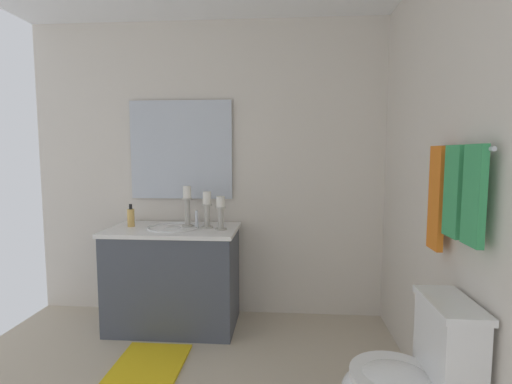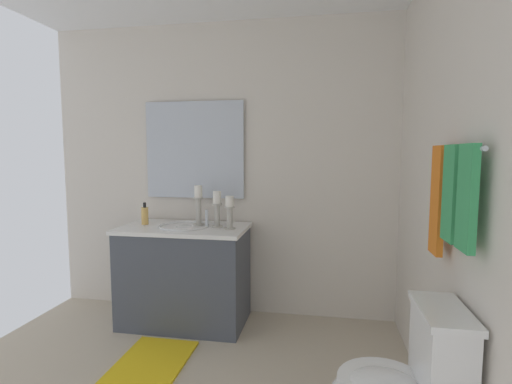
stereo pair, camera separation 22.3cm
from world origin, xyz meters
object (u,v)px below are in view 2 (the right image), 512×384
Objects in this scene: soap_bottle at (145,215)px; towel_near_vanity at (437,200)px; towel_center at (451,193)px; bath_mat at (152,362)px; candle_holder_mid at (199,204)px; candle_holder_short at (217,208)px; mirror at (194,150)px; towel_bar at (458,149)px; vanity_cabinet at (185,275)px; sink_basin at (184,231)px; towel_near_corner at (467,198)px; candle_holder_tall at (230,212)px.

towel_near_vanity is (0.96, 1.97, 0.28)m from soap_bottle.
towel_center is 0.69× the size of bath_mat.
candle_holder_short is at bearing 73.73° from candle_holder_mid.
towel_near_vanity is at bearing 53.53° from mirror.
soap_bottle is (0.04, -0.45, -0.10)m from candle_holder_mid.
candle_holder_mid is 0.57× the size of towel_bar.
towel_near_vanity is (0.92, 1.63, 0.75)m from vanity_cabinet.
mirror is 2.66× the size of candle_holder_mid.
mirror reaches higher than towel_bar.
bath_mat is (0.70, -0.10, -0.96)m from candle_holder_mid.
candle_holder_mid is 1.95m from towel_center.
vanity_cabinet is 1.79× the size of towel_bar.
towel_center is 2.07m from bath_mat.
candle_holder_mid is at bearing 127.50° from sink_basin.
towel_center is at bearing 180.00° from towel_near_corner.
candle_holder_tall is 0.45× the size of towel_bar.
mirror reaches higher than towel_center.
candle_holder_short is (0.25, 0.27, -0.46)m from mirror.
mirror is at bearing -134.15° from towel_near_corner.
soap_bottle is at bearing -95.69° from sink_basin.
soap_bottle is at bearing -54.85° from mirror.
mirror is (-0.28, -0.00, 0.65)m from sink_basin.
candle_holder_mid reaches higher than soap_bottle.
mirror is 1.66m from bath_mat.
mirror is 0.69m from candle_holder_tall.
towel_near_corner is at bearing 0.00° from towel_center.
vanity_cabinet is 1.94× the size of towel_near_vanity.
soap_bottle is at bearing -119.88° from towel_bar.
towel_near_vanity reaches higher than candle_holder_mid.
towel_near_vanity is at bearing 56.87° from candle_holder_mid.
towel_bar is 1.09× the size of towel_near_vanity.
bath_mat is at bearing -22.36° from candle_holder_short.
candle_holder_short is at bearing 89.13° from soap_bottle.
mirror is 1.52× the size of towel_bar.
mirror is 1.65× the size of towel_near_vanity.
candle_holder_short is at bearing -129.89° from towel_center.
candle_holder_mid is at bearing -127.80° from towel_center.
towel_near_corner is at bearing 51.38° from sink_basin.
towel_bar is at bearing 55.97° from vanity_cabinet.
soap_bottle is 2.31m from towel_center.
mirror is 2.10× the size of towel_near_corner.
candle_holder_short is 1.84m from towel_bar.
candle_holder_tall is 0.49× the size of towel_near_vanity.
towel_center is at bearing 55.68° from vanity_cabinet.
candle_holder_tall is at bearing 61.32° from candle_holder_short.
towel_bar is (1.11, 1.64, 0.63)m from sink_basin.
soap_bottle is at bearing -120.11° from towel_center.
towel_center is (0.19, 0.00, 0.05)m from towel_near_vanity.
towel_near_vanity is 0.20m from towel_center.
candle_holder_short is at bearing -134.26° from towel_near_corner.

